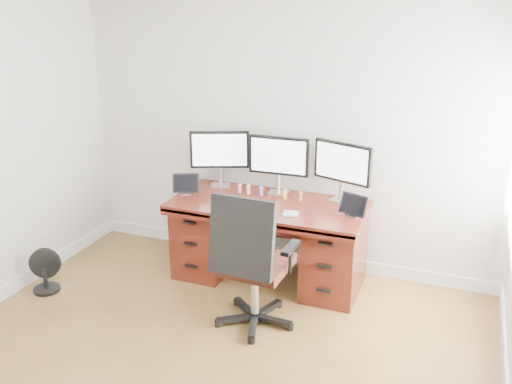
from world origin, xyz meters
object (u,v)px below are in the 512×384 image
(office_chair, at_px, (252,284))
(keyboard, at_px, (258,210))
(floor_fan, at_px, (44,271))
(desk, at_px, (269,238))
(monitor_center, at_px, (279,158))

(office_chair, relative_size, keyboard, 3.70)
(floor_fan, height_order, keyboard, keyboard)
(desk, xyz_separation_m, office_chair, (0.14, -0.79, -0.03))
(office_chair, height_order, floor_fan, office_chair)
(desk, relative_size, office_chair, 1.51)
(office_chair, relative_size, floor_fan, 2.85)
(floor_fan, distance_m, keyboard, 1.94)
(desk, relative_size, floor_fan, 4.30)
(office_chair, height_order, keyboard, office_chair)
(keyboard, bearing_deg, office_chair, -78.14)
(desk, xyz_separation_m, keyboard, (-0.02, -0.23, 0.36))
(floor_fan, distance_m, monitor_center, 2.28)
(monitor_center, bearing_deg, keyboard, -94.62)
(office_chair, bearing_deg, floor_fan, -173.24)
(desk, distance_m, monitor_center, 0.72)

